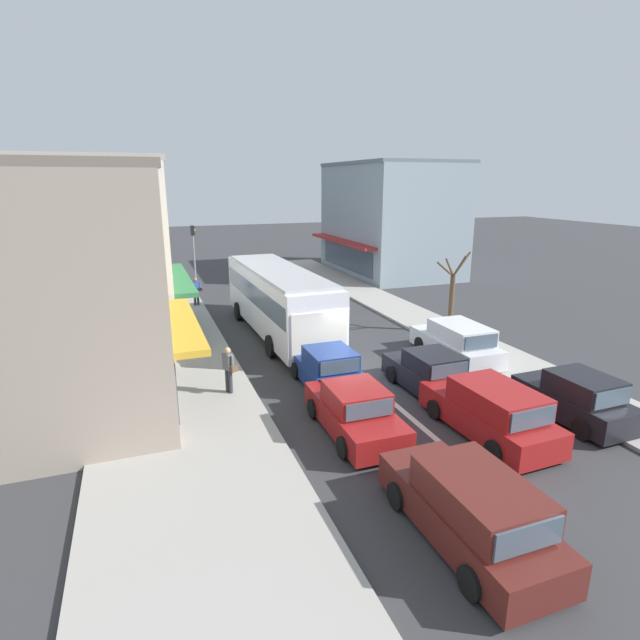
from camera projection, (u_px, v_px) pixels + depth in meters
ground_plane at (363, 377)px, 18.93m from camera, size 140.00×140.00×0.00m
lane_centre_line at (326, 346)px, 22.55m from camera, size 0.20×28.00×0.01m
sidewalk_left at (166, 348)px, 22.08m from camera, size 5.20×44.00×0.14m
kerb_right at (422, 321)px, 26.39m from camera, size 2.80×44.00×0.12m
shopfront_corner_near at (50, 298)px, 14.74m from camera, size 7.51×7.05×7.73m
shopfront_mid_block at (76, 254)px, 22.03m from camera, size 8.67×8.71×8.17m
building_right_far at (390, 219)px, 39.60m from camera, size 8.44×11.65×8.62m
city_bus at (278, 297)px, 23.72m from camera, size 2.92×10.91×3.23m
wagon_queue_far_back at (471, 509)px, 10.14m from camera, size 1.96×4.51×1.58m
sedan_queue_gap_filler at (432, 374)px, 17.44m from camera, size 1.93×4.22×1.47m
wagon_behind_bus_near at (490, 411)px, 14.46m from camera, size 2.06×4.56×1.58m
sedan_adjacent_lane_lead at (329, 371)px, 17.78m from camera, size 1.90×4.20×1.47m
sedan_behind_bus_mid at (355, 411)px, 14.64m from camera, size 1.93×4.22×1.47m
parked_hatchback_kerb_front at (576, 399)px, 15.40m from camera, size 1.87×3.73×1.54m
parked_wagon_kerb_second at (457, 342)px, 20.65m from camera, size 1.99×4.53×1.58m
traffic_light_downstreet at (193, 245)px, 35.26m from camera, size 0.33×0.24×4.20m
street_tree_right at (452, 295)px, 24.27m from camera, size 1.87×1.64×3.92m
pedestrian_with_handbag_near at (229, 367)px, 17.01m from camera, size 0.47×0.62×1.63m
pedestrian_browsing_midblock at (196, 290)px, 29.14m from camera, size 0.65×0.31×1.63m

